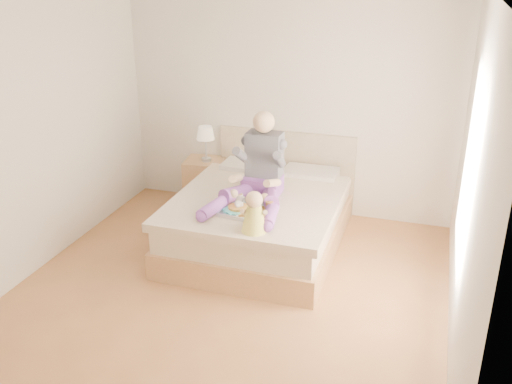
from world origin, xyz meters
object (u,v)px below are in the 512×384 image
(tray, at_px, (248,210))
(baby, at_px, (254,215))
(adult, at_px, (258,174))
(bed, at_px, (262,216))
(nightstand, at_px, (206,182))

(tray, height_order, baby, baby)
(adult, relative_size, tray, 1.98)
(bed, relative_size, tray, 3.93)
(tray, bearing_deg, bed, 99.37)
(nightstand, xyz_separation_m, baby, (1.21, -1.72, 0.47))
(adult, height_order, baby, adult)
(nightstand, bearing_deg, tray, -60.71)
(bed, bearing_deg, adult, -85.29)
(nightstand, relative_size, tray, 1.07)
(bed, height_order, tray, bed)
(bed, xyz_separation_m, baby, (0.21, -0.92, 0.45))
(bed, bearing_deg, baby, -77.19)
(baby, bearing_deg, tray, 104.48)
(bed, distance_m, nightstand, 1.28)
(nightstand, height_order, baby, baby)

